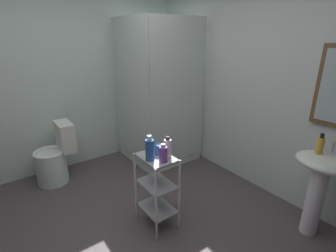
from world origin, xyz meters
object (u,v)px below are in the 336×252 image
object	(u,v)px
conditioner_bottle_purple	(163,154)
pedestal_sink	(320,179)
storage_cart	(157,185)
toilet	(55,158)
shower_stall	(157,130)
lotion_bottle_white	(168,148)
shampoo_bottle_blue	(150,149)
rinse_cup	(159,149)
hand_soap_bottle	(320,145)

from	to	relation	value
conditioner_bottle_purple	pedestal_sink	bearing A→B (deg)	52.69
storage_cart	toilet	bearing A→B (deg)	-157.19
conditioner_bottle_purple	shower_stall	bearing A→B (deg)	148.07
toilet	lotion_bottle_white	xyz separation A→B (m)	(1.47, 0.68, 0.51)
toilet	shampoo_bottle_blue	xyz separation A→B (m)	(1.43, 0.52, 0.53)
pedestal_sink	storage_cart	bearing A→B (deg)	-130.94
conditioner_bottle_purple	shampoo_bottle_blue	world-z (taller)	shampoo_bottle_blue
rinse_cup	storage_cart	bearing A→B (deg)	-54.86
toilet	rinse_cup	xyz separation A→B (m)	(1.38, 0.64, 0.47)
hand_soap_bottle	pedestal_sink	bearing A→B (deg)	1.34
toilet	shampoo_bottle_blue	bearing A→B (deg)	19.78
toilet	hand_soap_bottle	xyz separation A→B (m)	(2.31, 1.69, 0.57)
shower_stall	pedestal_sink	size ratio (longest dim) A/B	2.47
conditioner_bottle_purple	lotion_bottle_white	bearing A→B (deg)	121.79
shower_stall	lotion_bottle_white	xyz separation A→B (m)	(1.21, -0.70, 0.36)
shower_stall	toilet	world-z (taller)	shower_stall
shampoo_bottle_blue	conditioner_bottle_purple	bearing A→B (deg)	38.79
shower_stall	shampoo_bottle_blue	world-z (taller)	shower_stall
pedestal_sink	rinse_cup	world-z (taller)	rinse_cup
shower_stall	toilet	distance (m)	1.41
toilet	rinse_cup	size ratio (longest dim) A/B	7.94
pedestal_sink	shampoo_bottle_blue	world-z (taller)	shampoo_bottle_blue
shower_stall	storage_cart	bearing A→B (deg)	-34.29
storage_cart	hand_soap_bottle	xyz separation A→B (m)	(0.90, 1.10, 0.45)
storage_cart	rinse_cup	world-z (taller)	rinse_cup
shampoo_bottle_blue	lotion_bottle_white	bearing A→B (deg)	76.02
lotion_bottle_white	rinse_cup	world-z (taller)	lotion_bottle_white
toilet	rinse_cup	distance (m)	1.59
shower_stall	shampoo_bottle_blue	xyz separation A→B (m)	(1.17, -0.86, 0.38)
toilet	rinse_cup	bearing A→B (deg)	24.98
pedestal_sink	storage_cart	xyz separation A→B (m)	(-0.95, -1.10, -0.14)
hand_soap_bottle	lotion_bottle_white	bearing A→B (deg)	-129.64
hand_soap_bottle	conditioner_bottle_purple	world-z (taller)	hand_soap_bottle
pedestal_sink	toilet	xyz separation A→B (m)	(-2.37, -1.69, -0.26)
toilet	shampoo_bottle_blue	distance (m)	1.61
toilet	hand_soap_bottle	world-z (taller)	hand_soap_bottle
storage_cart	hand_soap_bottle	world-z (taller)	hand_soap_bottle
storage_cart	lotion_bottle_white	size ratio (longest dim) A/B	3.79
storage_cart	rinse_cup	bearing A→B (deg)	125.14
shampoo_bottle_blue	rinse_cup	distance (m)	0.15
shower_stall	rinse_cup	size ratio (longest dim) A/B	20.88
conditioner_bottle_purple	storage_cart	bearing A→B (deg)	178.46
rinse_cup	pedestal_sink	bearing A→B (deg)	46.79
hand_soap_bottle	rinse_cup	world-z (taller)	hand_soap_bottle
lotion_bottle_white	hand_soap_bottle	bearing A→B (deg)	50.36
shower_stall	storage_cart	size ratio (longest dim) A/B	2.70
toilet	storage_cart	distance (m)	1.54
rinse_cup	shampoo_bottle_blue	bearing A→B (deg)	-68.03
pedestal_sink	toilet	distance (m)	2.92
toilet	conditioner_bottle_purple	size ratio (longest dim) A/B	4.55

